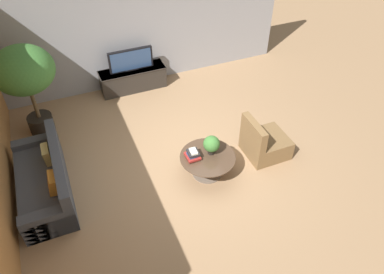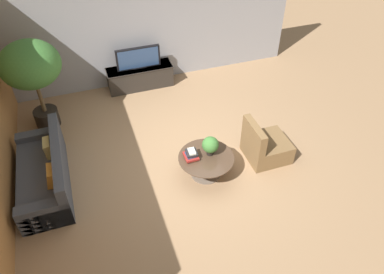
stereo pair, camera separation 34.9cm
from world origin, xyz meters
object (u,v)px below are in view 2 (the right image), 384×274
television (138,58)px  potted_plant_tabletop (210,145)px  coffee_table (206,162)px  armchair_wicker (265,146)px  media_console (140,77)px  potted_palm_tall (31,69)px  couch_by_wall (46,174)px

television → potted_plant_tabletop: 3.32m
coffee_table → armchair_wicker: bearing=3.2°
coffee_table → armchair_wicker: size_ratio=1.19×
media_console → potted_palm_tall: (-2.26, -0.82, 1.13)m
media_console → armchair_wicker: armchair_wicker is taller
coffee_table → armchair_wicker: armchair_wicker is taller
media_console → potted_plant_tabletop: size_ratio=4.18×
media_console → television: (-0.00, -0.00, 0.52)m
media_console → couch_by_wall: couch_by_wall is taller
coffee_table → potted_plant_tabletop: (0.10, 0.06, 0.35)m
potted_palm_tall → armchair_wicker: bearing=-31.4°
coffee_table → potted_palm_tall: bearing=137.5°
couch_by_wall → potted_palm_tall: size_ratio=1.05×
couch_by_wall → potted_plant_tabletop: couch_by_wall is taller
television → potted_palm_tall: size_ratio=0.53×
armchair_wicker → potted_palm_tall: potted_palm_tall is taller
television → armchair_wicker: television is taller
potted_palm_tall → potted_plant_tabletop: 3.82m
media_console → television: television is taller
armchair_wicker → coffee_table: bearing=93.2°
couch_by_wall → potted_palm_tall: 2.16m
coffee_table → couch_by_wall: couch_by_wall is taller
potted_palm_tall → couch_by_wall: bearing=-92.7°
television → potted_palm_tall: potted_palm_tall is taller
television → couch_by_wall: size_ratio=0.51×
armchair_wicker → potted_palm_tall: bearing=58.6°
media_console → couch_by_wall: (-2.34, -2.66, 0.00)m
coffee_table → potted_plant_tabletop: size_ratio=2.69×
television → couch_by_wall: bearing=-131.4°
media_console → potted_palm_tall: size_ratio=0.81×
potted_palm_tall → potted_plant_tabletop: potted_palm_tall is taller
coffee_table → potted_palm_tall: potted_palm_tall is taller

